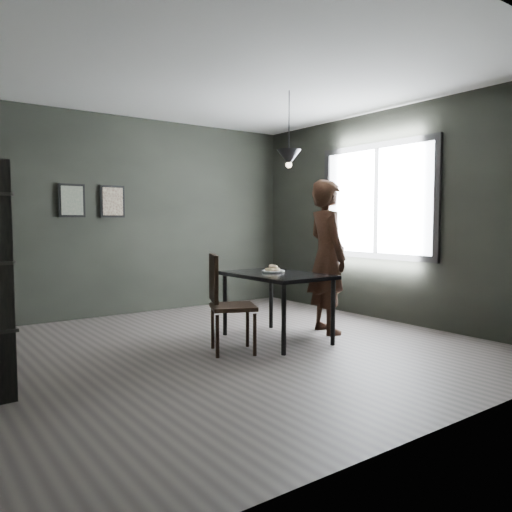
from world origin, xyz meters
TOP-DOWN VIEW (x-y plane):
  - ground at (0.00, 0.00)m, footprint 5.00×5.00m
  - back_wall at (0.00, 2.50)m, footprint 5.00×0.10m
  - ceiling at (0.00, 0.00)m, footprint 5.00×5.00m
  - window_assembly at (2.47, 0.20)m, footprint 0.04×1.96m
  - cafe_table at (0.60, 0.00)m, footprint 0.80×1.20m
  - white_plate at (0.63, 0.10)m, footprint 0.23×0.23m
  - donut_pile at (0.63, 0.10)m, footprint 0.18×0.18m
  - woman at (1.33, -0.04)m, footprint 0.61×0.76m
  - wood_chair at (-0.16, -0.11)m, footprint 0.57×0.57m
  - pendant_lamp at (0.85, 0.10)m, footprint 0.28×0.28m
  - framed_print_left at (-0.90, 2.47)m, footprint 0.34×0.04m
  - framed_print_right at (-0.35, 2.47)m, footprint 0.34×0.04m

SIDE VIEW (x-z plane):
  - ground at x=0.00m, z-range 0.00..0.00m
  - wood_chair at x=-0.16m, z-range 0.07..1.07m
  - cafe_table at x=0.60m, z-range 0.30..1.05m
  - white_plate at x=0.63m, z-range 0.75..0.76m
  - donut_pile at x=0.63m, z-range 0.75..0.83m
  - woman at x=1.33m, z-range 0.00..1.81m
  - back_wall at x=0.00m, z-range 0.00..2.80m
  - window_assembly at x=2.47m, z-range 0.82..2.38m
  - framed_print_left at x=-0.90m, z-range 1.38..1.82m
  - framed_print_right at x=-0.35m, z-range 1.38..1.82m
  - pendant_lamp at x=0.85m, z-range 1.62..2.48m
  - ceiling at x=0.00m, z-range 2.79..2.81m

